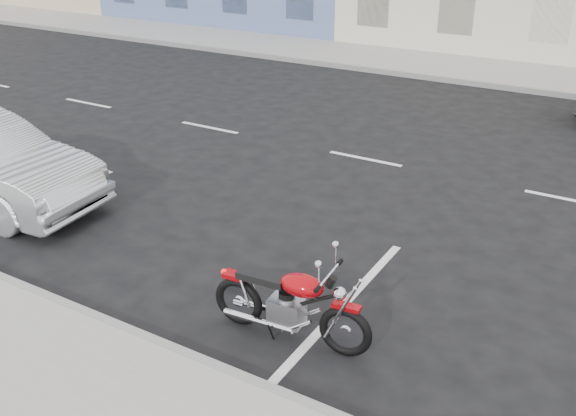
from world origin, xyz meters
The scene contains 4 objects.
ground centered at (0.00, 0.00, 0.00)m, with size 120.00×120.00×0.00m, color black.
sidewalk_far centered at (-5.00, 8.70, 0.07)m, with size 80.00×3.40×0.15m, color gray.
curb_far centered at (-5.00, 7.00, 0.08)m, with size 80.00×0.12×0.16m, color gray.
motorcycle centered at (0.48, -5.94, 0.47)m, with size 2.05×0.68×1.03m.
Camera 1 is at (2.98, -11.43, 4.72)m, focal length 40.00 mm.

